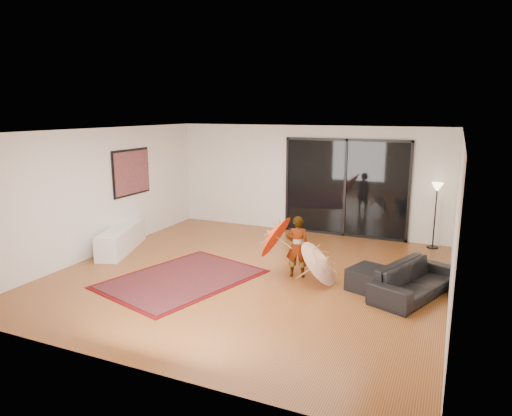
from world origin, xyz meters
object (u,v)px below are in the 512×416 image
Objects in this scene: sofa at (414,280)px; ottoman at (371,279)px; child at (297,247)px; media_console at (122,239)px.

sofa is 2.74× the size of ottoman.
child is at bearing 175.56° from ottoman.
media_console is 6.20m from sofa.
child reaches higher than sofa.
media_console reaches higher than ottoman.
sofa reaches higher than ottoman.
child is at bearing 110.46° from sofa.
sofa is (6.20, -0.06, 0.00)m from media_console.
media_console is at bearing 178.81° from ottoman.
media_console is 5.50m from ottoman.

